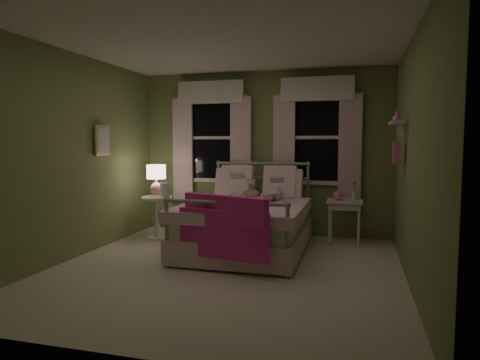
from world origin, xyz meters
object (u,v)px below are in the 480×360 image
(teddy_bear, at_px, (252,191))
(nightstand_left, at_px, (157,212))
(nightstand_right, at_px, (345,207))
(child_left, at_px, (235,177))
(child_right, at_px, (273,179))
(bed, at_px, (247,223))
(table_lamp, at_px, (156,177))

(teddy_bear, relative_size, nightstand_left, 0.46)
(nightstand_right, bearing_deg, nightstand_left, -172.59)
(child_left, height_order, nightstand_left, child_left)
(child_right, xyz_separation_m, teddy_bear, (-0.28, -0.16, -0.17))
(teddy_bear, xyz_separation_m, nightstand_left, (-1.52, 0.11, -0.37))
(child_right, bearing_deg, child_left, 5.00)
(teddy_bear, height_order, nightstand_left, teddy_bear)
(bed, xyz_separation_m, nightstand_right, (1.26, 0.74, 0.17))
(bed, relative_size, child_right, 2.61)
(child_right, height_order, table_lamp, child_right)
(child_left, distance_m, child_right, 0.56)
(nightstand_left, bearing_deg, teddy_bear, -4.31)
(child_right, bearing_deg, nightstand_right, -157.09)
(nightstand_left, relative_size, table_lamp, 1.41)
(child_right, distance_m, table_lamp, 1.80)
(teddy_bear, xyz_separation_m, nightstand_right, (1.26, 0.48, -0.24))
(bed, xyz_separation_m, child_left, (-0.28, 0.42, 0.58))
(child_left, xyz_separation_m, child_right, (0.56, 0.00, -0.01))
(child_right, bearing_deg, nightstand_left, 6.40)
(bed, bearing_deg, child_right, 56.40)
(bed, height_order, teddy_bear, bed)
(table_lamp, bearing_deg, child_right, 1.40)
(child_left, bearing_deg, teddy_bear, 140.45)
(bed, xyz_separation_m, teddy_bear, (0.00, 0.26, 0.41))
(bed, distance_m, child_right, 0.77)
(nightstand_right, bearing_deg, child_left, -168.36)
(bed, relative_size, nightstand_right, 3.18)
(bed, relative_size, nightstand_left, 3.13)
(child_left, xyz_separation_m, nightstand_right, (1.54, 0.32, -0.42))
(bed, distance_m, teddy_bear, 0.49)
(nightstand_left, bearing_deg, table_lamp, 0.00)
(bed, bearing_deg, table_lamp, 166.04)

